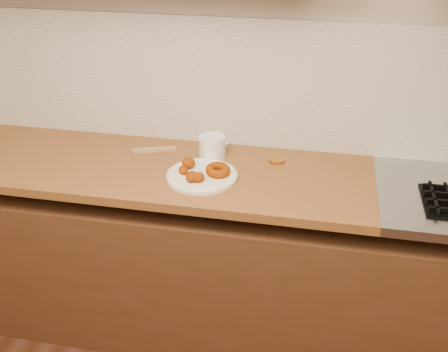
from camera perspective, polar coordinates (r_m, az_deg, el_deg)
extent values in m
cube|color=tan|center=(2.38, 5.09, 13.22)|extent=(4.00, 0.02, 2.70)
cube|color=#512E1C|center=(2.55, 3.29, -10.10)|extent=(3.60, 0.60, 0.77)
cube|color=brown|center=(2.43, -11.70, 1.13)|extent=(2.30, 0.62, 0.04)
cube|color=beige|center=(2.41, 4.90, 9.71)|extent=(3.60, 0.02, 0.60)
cube|color=black|center=(2.22, 21.84, -2.20)|extent=(0.01, 0.24, 0.02)
cylinder|color=white|center=(2.23, -2.41, 0.00)|extent=(0.30, 0.30, 0.02)
torus|color=#7A3103|center=(2.22, -0.68, 0.66)|extent=(0.15, 0.15, 0.05)
ellipsoid|color=#7A3103|center=(2.28, -3.90, 1.44)|extent=(0.08, 0.08, 0.05)
ellipsoid|color=#7A3103|center=(2.23, -4.46, 0.65)|extent=(0.06, 0.06, 0.03)
ellipsoid|color=#7A3103|center=(2.17, -3.54, -0.05)|extent=(0.06, 0.07, 0.04)
ellipsoid|color=#7A3103|center=(2.16, -2.81, -0.12)|extent=(0.07, 0.07, 0.04)
cylinder|color=white|center=(2.40, -1.28, 3.22)|extent=(0.16, 0.16, 0.10)
cylinder|color=silver|center=(2.54, -0.92, 3.65)|extent=(0.14, 0.14, 0.01)
cylinder|color=#B37628|center=(2.38, 5.78, 1.74)|extent=(0.10, 0.10, 0.01)
cube|color=#A48054|center=(2.49, -7.57, 2.86)|extent=(0.20, 0.09, 0.02)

